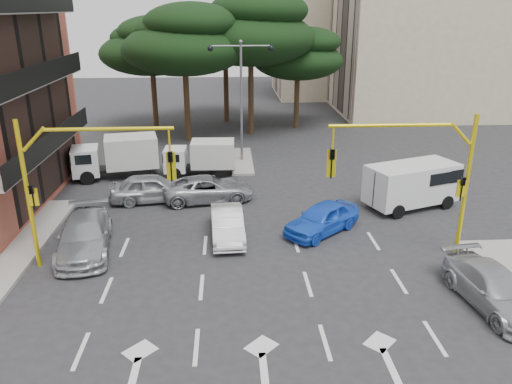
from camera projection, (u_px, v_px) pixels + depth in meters
ground at (255, 285)px, 18.72m from camera, size 120.00×120.00×0.00m
median_strip at (242, 161)px, 33.67m from camera, size 1.40×6.00×0.15m
apartment_beige_near at (449, 12)px, 46.48m from camera, size 20.20×12.15×18.70m
apartment_beige_far at (346, 21)px, 57.69m from camera, size 16.20×12.15×16.70m
pine_left_near at (185, 39)px, 36.41m from camera, size 9.15×9.15×10.23m
pine_center at (251, 28)px, 38.31m from camera, size 9.98×9.98×11.16m
pine_left_far at (151, 45)px, 40.24m from camera, size 8.32×8.32×9.30m
pine_right at (299, 54)px, 41.12m from camera, size 7.49×7.49×8.37m
pine_back at (226, 34)px, 43.12m from camera, size 9.15×9.15×10.23m
signal_mast_right at (425, 168)px, 19.59m from camera, size 5.79×0.37×6.00m
signal_mast_left at (73, 174)px, 18.87m from camera, size 5.79×0.37×6.00m
street_lamp_center at (241, 80)px, 31.81m from camera, size 4.16×0.36×7.77m
car_white_hatch at (227, 224)px, 22.39m from camera, size 1.61×4.07×1.32m
car_blue_compact at (322, 218)px, 22.93m from camera, size 4.15×3.90×1.39m
car_silver_wagon at (84, 235)px, 21.10m from camera, size 2.85×5.37×1.48m
car_silver_cross_a at (209, 189)px, 26.74m from camera, size 5.08×2.83×1.34m
car_silver_cross_b at (152, 188)px, 26.61m from camera, size 4.65×2.40×1.51m
car_silver_parked at (494, 289)px, 17.25m from camera, size 2.46×4.78×1.33m
van_white at (411, 186)px, 25.71m from camera, size 5.15×3.64×2.35m
box_truck_a at (116, 157)px, 30.23m from camera, size 5.44×3.13×2.52m
box_truck_b at (200, 158)px, 30.77m from camera, size 4.41×1.96×2.14m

